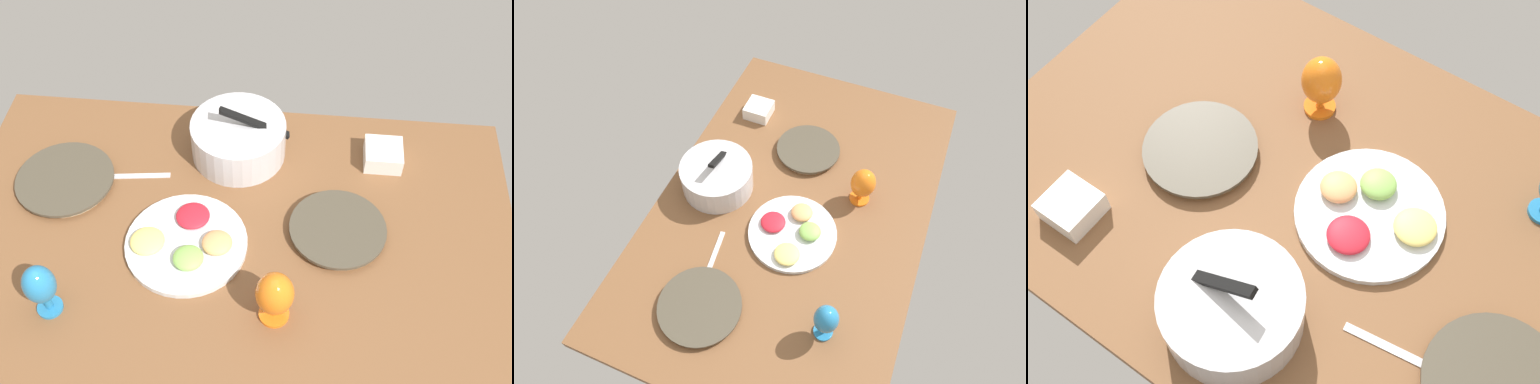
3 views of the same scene
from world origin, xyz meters
TOP-DOWN VIEW (x-y plane):
  - ground_plane at (0.00, 0.00)cm, footprint 160.00×104.00cm
  - dinner_plate_left at (-51.74, 14.85)cm, footprint 29.17×29.17cm
  - dinner_plate_right at (29.57, 4.10)cm, footprint 27.27×27.27cm
  - mixing_bowl at (-1.54, 32.34)cm, footprint 30.11×28.95cm
  - fruit_platter at (-11.93, -4.30)cm, footprint 33.88×33.88cm
  - hurricane_glass_blue at (-43.62, -27.14)cm, footprint 8.17×8.17cm
  - hurricane_glass_orange at (13.90, -23.39)cm, footprint 9.68×9.68cm
  - square_bowl_white at (42.84, 32.99)cm, footprint 11.35×11.35cm
  - fork_by_left_plate at (-30.10, 19.64)cm, footprint 18.08×4.10cm

SIDE VIEW (x-z plane):
  - ground_plane at x=0.00cm, z-range -4.00..0.00cm
  - fork_by_left_plate at x=-30.10cm, z-range 0.00..0.60cm
  - dinner_plate_left at x=-51.74cm, z-range 0.05..2.57cm
  - dinner_plate_right at x=29.57cm, z-range 0.05..2.77cm
  - fruit_platter at x=-11.93cm, z-range -0.94..4.14cm
  - square_bowl_white at x=42.84cm, z-range 0.33..6.15cm
  - mixing_bowl at x=-1.54cm, z-range -3.07..16.19cm
  - hurricane_glass_orange at x=13.90cm, z-range 1.47..18.31cm
  - hurricane_glass_blue at x=-43.62cm, z-range 2.05..19.73cm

